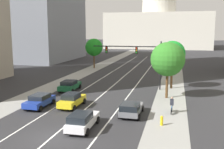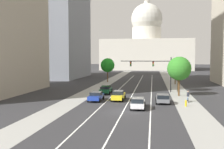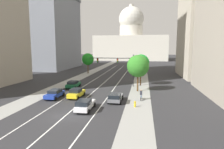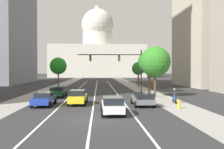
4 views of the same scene
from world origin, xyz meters
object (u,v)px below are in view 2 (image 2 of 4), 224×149
object	(u,v)px
car_gray	(163,98)
traffic_signal_mast	(154,67)
car_green	(106,89)
cyclist	(188,96)
street_tree_near_right	(179,69)
street_tree_mid_left	(108,65)
street_tree_mid_right	(178,66)
car_white	(138,103)
capitol_building	(146,47)
street_tree_far_right	(175,68)
car_yellow	(118,95)
fire_hydrant	(186,103)
car_blue	(96,96)

from	to	relation	value
car_gray	traffic_signal_mast	size ratio (longest dim) A/B	0.42
car_green	cyclist	bearing A→B (deg)	-118.48
cyclist	street_tree_near_right	size ratio (longest dim) A/B	0.24
street_tree_mid_left	street_tree_near_right	bearing A→B (deg)	-54.86
traffic_signal_mast	street_tree_mid_right	bearing A→B (deg)	15.94
cyclist	car_white	bearing A→B (deg)	134.49
capitol_building	street_tree_mid_left	world-z (taller)	capitol_building
street_tree_mid_left	capitol_building	bearing A→B (deg)	83.62
street_tree_far_right	street_tree_mid_left	xyz separation A→B (m)	(-18.37, 2.90, 0.62)
capitol_building	cyclist	distance (m)	111.29
car_yellow	cyclist	distance (m)	10.89
car_white	street_tree_far_right	bearing A→B (deg)	-13.51
car_yellow	street_tree_mid_left	world-z (taller)	street_tree_mid_left
car_yellow	cyclist	xyz separation A→B (m)	(10.89, 0.26, 0.05)
car_gray	street_tree_far_right	distance (m)	30.41
fire_hydrant	capitol_building	bearing A→B (deg)	94.19
capitol_building	traffic_signal_mast	bearing A→B (deg)	-87.67
car_green	car_blue	distance (m)	8.66
cyclist	street_tree_far_right	world-z (taller)	street_tree_far_right
capitol_building	car_green	world-z (taller)	capitol_building
car_gray	street_tree_far_right	xyz separation A→B (m)	(4.29, 29.92, 3.34)
traffic_signal_mast	fire_hydrant	xyz separation A→B (m)	(4.34, -15.13, -4.46)
traffic_signal_mast	cyclist	xyz separation A→B (m)	(5.12, -11.12, -4.07)
traffic_signal_mast	street_tree_mid_left	world-z (taller)	traffic_signal_mast
traffic_signal_mast	car_green	bearing A→B (deg)	-158.54
street_tree_far_right	street_tree_mid_right	bearing A→B (deg)	-92.51
car_gray	street_tree_mid_right	bearing A→B (deg)	-14.10
car_green	street_tree_mid_right	distance (m)	15.52
car_white	car_yellow	xyz separation A→B (m)	(-3.48, 6.29, 0.01)
fire_hydrant	street_tree_far_right	size ratio (longest dim) A/B	0.16
cyclist	street_tree_mid_right	bearing A→B (deg)	4.56
car_yellow	traffic_signal_mast	size ratio (longest dim) A/B	0.44
capitol_building	street_tree_near_right	bearing A→B (deg)	-85.39
capitol_building	car_yellow	bearing A→B (deg)	-90.90
car_white	street_tree_mid_left	size ratio (longest dim) A/B	0.69
car_white	street_tree_far_right	size ratio (longest dim) A/B	0.83
car_gray	traffic_signal_mast	bearing A→B (deg)	5.17
cyclist	street_tree_far_right	xyz separation A→B (m)	(0.35, 28.02, 3.25)
capitol_building	car_gray	xyz separation A→B (m)	(5.21, -112.18, -11.89)
car_green	street_tree_far_right	xyz separation A→B (m)	(14.71, 20.53, 3.34)
car_gray	street_tree_far_right	bearing A→B (deg)	-8.18
street_tree_mid_left	street_tree_mid_right	distance (m)	25.55
capitol_building	street_tree_mid_left	distance (m)	80.25
car_gray	car_blue	size ratio (longest dim) A/B	0.96
traffic_signal_mast	street_tree_far_right	bearing A→B (deg)	72.06
car_white	street_tree_mid_left	xyz separation A→B (m)	(-10.61, 37.46, 3.93)
car_gray	street_tree_mid_right	distance (m)	15.46
car_yellow	traffic_signal_mast	bearing A→B (deg)	-25.49
street_tree_mid_left	street_tree_mid_right	world-z (taller)	street_tree_mid_right
car_blue	street_tree_far_right	distance (m)	32.85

